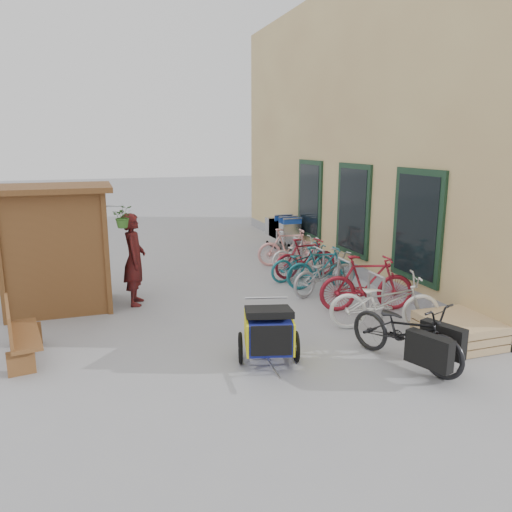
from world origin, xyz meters
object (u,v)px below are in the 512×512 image
object	(u,v)px
bike_0	(385,302)
kiosk	(50,231)
cargo_bike	(408,332)
shopping_carts	(282,229)
bench	(19,332)
bike_3	(321,268)
bike_4	(303,263)
bike_7	(289,247)
bike_5	(306,258)
bike_1	(367,283)
child_trailer	(269,330)
pallet_stack	(459,330)
person_kiosk	(134,259)
bike_2	(325,273)
bike_6	(299,253)

from	to	relation	value
bike_0	kiosk	bearing A→B (deg)	81.39
cargo_bike	shopping_carts	bearing A→B (deg)	61.07
bench	bike_3	world-z (taller)	bike_3
bike_4	bike_7	xyz separation A→B (m)	(0.24, 1.46, 0.07)
bike_0	bike_5	world-z (taller)	bike_0
bench	bike_0	world-z (taller)	bike_0
bike_1	shopping_carts	bearing A→B (deg)	8.22
child_trailer	bike_3	size ratio (longest dim) A/B	0.96
pallet_stack	person_kiosk	xyz separation A→B (m)	(-4.77, 3.71, 0.71)
pallet_stack	child_trailer	bearing A→B (deg)	174.39
pallet_stack	bike_0	world-z (taller)	bike_0
child_trailer	cargo_bike	size ratio (longest dim) A/B	0.77
bike_3	bike_4	world-z (taller)	bike_3
bike_2	bike_4	size ratio (longest dim) A/B	1.05
shopping_carts	bike_6	xyz separation A→B (m)	(-0.51, -2.45, -0.21)
bike_7	shopping_carts	bearing A→B (deg)	-7.37
cargo_bike	bike_6	world-z (taller)	cargo_bike
pallet_stack	bike_4	world-z (taller)	bike_4
bench	bike_0	xyz separation A→B (m)	(5.85, -0.62, 0.05)
bike_2	child_trailer	bearing A→B (deg)	123.98
cargo_bike	bike_2	size ratio (longest dim) A/B	1.16
pallet_stack	bike_7	size ratio (longest dim) A/B	0.72
kiosk	bike_3	bearing A→B (deg)	-3.87
bike_5	bike_6	distance (m)	0.90
child_trailer	bike_1	xyz separation A→B (m)	(2.57, 1.55, 0.06)
bike_0	bike_7	world-z (taller)	bike_0
person_kiosk	bike_3	world-z (taller)	person_kiosk
kiosk	shopping_carts	bearing A→B (deg)	32.15
cargo_bike	person_kiosk	world-z (taller)	person_kiosk
child_trailer	bike_0	world-z (taller)	bike_0
shopping_carts	bike_7	distance (m)	2.20
bike_5	bike_3	bearing A→B (deg)	173.43
bench	bike_7	xyz separation A→B (m)	(6.02, 4.19, 0.05)
bike_4	bench	bearing A→B (deg)	110.94
cargo_bike	bike_7	xyz separation A→B (m)	(0.64, 6.14, 0.00)
pallet_stack	bench	xyz separation A→B (m)	(-6.67, 1.53, 0.24)
pallet_stack	bike_4	xyz separation A→B (m)	(-0.89, 4.26, 0.22)
shopping_carts	bike_0	distance (m)	6.95
bench	kiosk	bearing A→B (deg)	71.21
bike_5	bike_7	bearing A→B (deg)	-6.04
pallet_stack	bike_5	xyz separation A→B (m)	(-0.71, 4.49, 0.27)
person_kiosk	bike_6	world-z (taller)	person_kiosk
pallet_stack	bench	size ratio (longest dim) A/B	0.84
bike_6	bike_3	bearing A→B (deg)	164.77
bike_0	bike_2	size ratio (longest dim) A/B	1.10
person_kiosk	bike_3	bearing A→B (deg)	-82.54
cargo_bike	bike_2	bearing A→B (deg)	63.14
bike_3	bike_0	bearing A→B (deg)	-174.01
child_trailer	bike_5	bearing A→B (deg)	74.16
pallet_stack	bike_2	distance (m)	3.27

